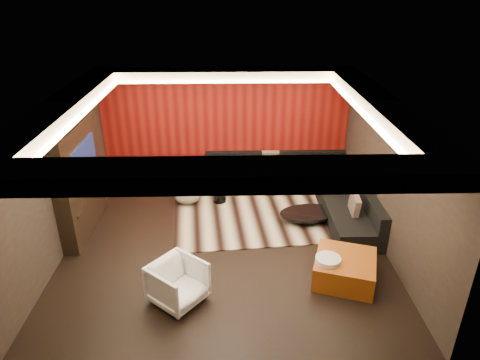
{
  "coord_description": "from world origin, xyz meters",
  "views": [
    {
      "loc": [
        0.11,
        -7.02,
        4.68
      ],
      "look_at": [
        0.3,
        0.6,
        1.05
      ],
      "focal_mm": 32.0,
      "sensor_mm": 36.0,
      "label": 1
    }
  ],
  "objects_px": {
    "armchair": "(178,283)",
    "sectional_sofa": "(300,186)",
    "coffee_table": "(308,216)",
    "orange_ottoman": "(345,269)",
    "drum_stool": "(220,194)",
    "white_side_table": "(327,271)"
  },
  "relations": [
    {
      "from": "coffee_table",
      "to": "white_side_table",
      "type": "height_order",
      "value": "white_side_table"
    },
    {
      "from": "orange_ottoman",
      "to": "sectional_sofa",
      "type": "relative_size",
      "value": 0.27
    },
    {
      "from": "drum_stool",
      "to": "white_side_table",
      "type": "relative_size",
      "value": 0.68
    },
    {
      "from": "white_side_table",
      "to": "armchair",
      "type": "height_order",
      "value": "armchair"
    },
    {
      "from": "coffee_table",
      "to": "sectional_sofa",
      "type": "height_order",
      "value": "sectional_sofa"
    },
    {
      "from": "white_side_table",
      "to": "armchair",
      "type": "distance_m",
      "value": 2.46
    },
    {
      "from": "coffee_table",
      "to": "orange_ottoman",
      "type": "height_order",
      "value": "orange_ottoman"
    },
    {
      "from": "armchair",
      "to": "sectional_sofa",
      "type": "distance_m",
      "value": 4.3
    },
    {
      "from": "armchair",
      "to": "sectional_sofa",
      "type": "xyz_separation_m",
      "value": [
        2.46,
        3.52,
        -0.09
      ]
    },
    {
      "from": "armchair",
      "to": "sectional_sofa",
      "type": "height_order",
      "value": "sectional_sofa"
    },
    {
      "from": "white_side_table",
      "to": "sectional_sofa",
      "type": "distance_m",
      "value": 3.15
    },
    {
      "from": "white_side_table",
      "to": "orange_ottoman",
      "type": "relative_size",
      "value": 0.53
    },
    {
      "from": "orange_ottoman",
      "to": "coffee_table",
      "type": "bearing_deg",
      "value": 98.51
    },
    {
      "from": "drum_stool",
      "to": "white_side_table",
      "type": "distance_m",
      "value": 3.46
    },
    {
      "from": "sectional_sofa",
      "to": "armchair",
      "type": "bearing_deg",
      "value": -124.96
    },
    {
      "from": "orange_ottoman",
      "to": "armchair",
      "type": "relative_size",
      "value": 1.27
    },
    {
      "from": "drum_stool",
      "to": "orange_ottoman",
      "type": "distance_m",
      "value": 3.56
    },
    {
      "from": "drum_stool",
      "to": "sectional_sofa",
      "type": "relative_size",
      "value": 0.1
    },
    {
      "from": "orange_ottoman",
      "to": "sectional_sofa",
      "type": "distance_m",
      "value": 3.07
    },
    {
      "from": "armchair",
      "to": "white_side_table",
      "type": "bearing_deg",
      "value": -41.54
    },
    {
      "from": "coffee_table",
      "to": "white_side_table",
      "type": "xyz_separation_m",
      "value": [
        -0.04,
        -2.03,
        0.14
      ]
    },
    {
      "from": "armchair",
      "to": "sectional_sofa",
      "type": "bearing_deg",
      "value": 4.83
    }
  ]
}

